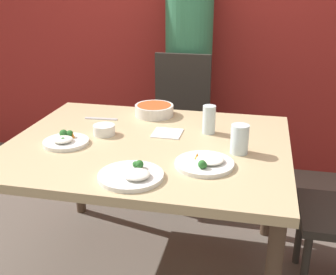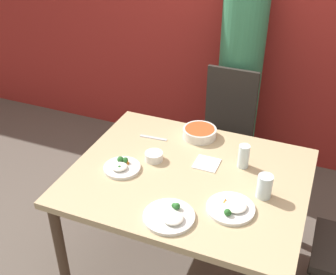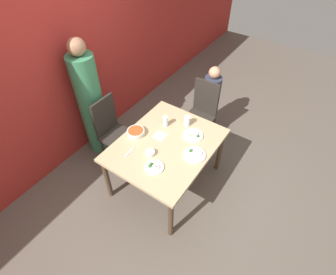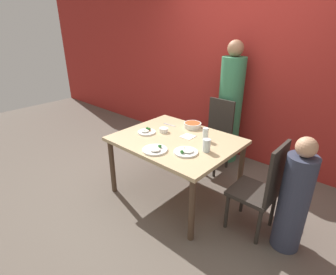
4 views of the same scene
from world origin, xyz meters
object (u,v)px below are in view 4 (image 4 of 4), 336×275
(person_adult, at_px, (230,108))
(glass_water_tall, at_px, (207,145))
(bowl_curry, at_px, (193,125))
(chair_child_spot, at_px, (262,188))
(chair_adult_spot, at_px, (216,134))
(plate_rice_adult, at_px, (155,150))
(person_child, at_px, (294,200))

(person_adult, bearing_deg, glass_water_tall, -70.24)
(person_adult, height_order, bowl_curry, person_adult)
(chair_child_spot, distance_m, glass_water_tall, 0.65)
(chair_adult_spot, relative_size, plate_rice_adult, 3.78)
(person_adult, height_order, plate_rice_adult, person_adult)
(chair_child_spot, distance_m, person_child, 0.29)
(chair_child_spot, height_order, bowl_curry, chair_child_spot)
(glass_water_tall, bearing_deg, chair_adult_spot, 116.10)
(chair_adult_spot, xyz_separation_m, person_child, (1.31, -0.81, 0.00))
(chair_child_spot, distance_m, plate_rice_adult, 1.08)
(person_child, relative_size, bowl_curry, 5.16)
(person_adult, relative_size, plate_rice_adult, 6.68)
(plate_rice_adult, bearing_deg, glass_water_tall, 41.29)
(chair_adult_spot, height_order, person_adult, person_adult)
(plate_rice_adult, bearing_deg, chair_adult_spot, 92.55)
(chair_child_spot, bearing_deg, bowl_curry, -107.41)
(person_child, distance_m, plate_rice_adult, 1.34)
(bowl_curry, bearing_deg, chair_child_spot, -17.41)
(person_child, distance_m, glass_water_tall, 0.91)
(chair_adult_spot, xyz_separation_m, bowl_curry, (-0.05, -0.48, 0.25))
(chair_child_spot, height_order, glass_water_tall, chair_child_spot)
(chair_child_spot, relative_size, person_adult, 0.57)
(person_child, distance_m, bowl_curry, 1.42)
(person_child, height_order, bowl_curry, person_child)
(chair_adult_spot, relative_size, person_child, 0.88)
(chair_child_spot, height_order, plate_rice_adult, chair_child_spot)
(chair_child_spot, xyz_separation_m, person_child, (0.29, -0.00, 0.00))
(person_child, xyz_separation_m, bowl_curry, (-1.36, 0.34, 0.25))
(bowl_curry, bearing_deg, chair_adult_spot, 83.88)
(person_child, bearing_deg, chair_adult_spot, 148.13)
(chair_adult_spot, relative_size, glass_water_tall, 7.42)
(bowl_curry, xyz_separation_m, glass_water_tall, (0.49, -0.43, 0.03))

